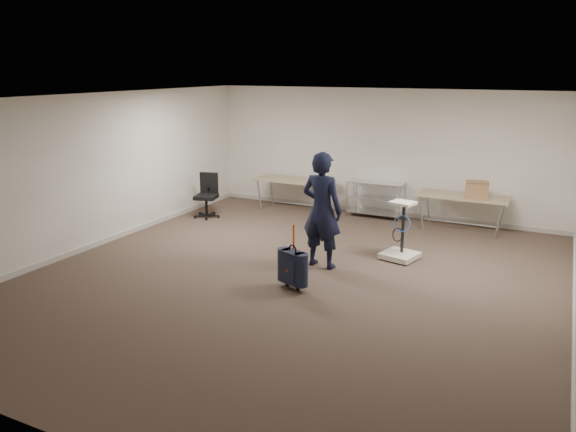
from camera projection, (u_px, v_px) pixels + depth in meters
The scene contains 10 objects.
ground at pixel (293, 278), 8.90m from camera, with size 9.00×9.00×0.00m, color #413427.
room_shell at pixel (327, 250), 10.08m from camera, with size 8.00×9.00×9.00m.
folding_table_left at pixel (294, 182), 12.96m from camera, with size 1.80×0.75×0.73m.
folding_table_right at pixel (463, 198), 11.33m from camera, with size 1.80×0.75×0.73m.
wire_shelf at pixel (376, 198), 12.42m from camera, with size 1.22×0.47×0.80m.
person at pixel (322, 210), 9.19m from camera, with size 0.71×0.46×1.94m, color black.
suitcase at pixel (293, 268), 8.38m from camera, with size 0.42×0.33×1.00m.
office_chair at pixel (207, 204), 12.47m from camera, with size 0.59×0.59×0.97m.
equipment_cart at pixel (400, 244), 9.71m from camera, with size 0.68×0.68×1.03m.
cardboard_box at pixel (477, 190), 11.08m from camera, with size 0.43×0.33×0.33m, color #8E6242.
Camera 1 is at (3.64, -7.51, 3.24)m, focal length 35.00 mm.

